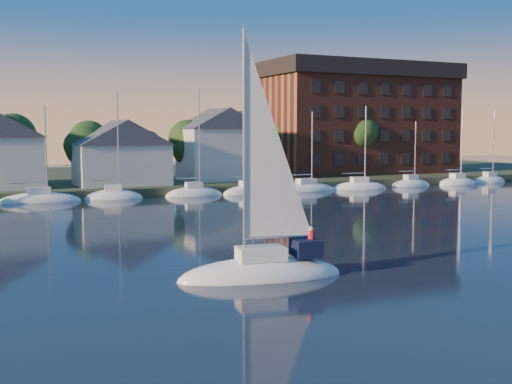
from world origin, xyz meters
TOP-DOWN VIEW (x-y plane):
  - ground at (0.00, 0.00)m, footprint 260.00×260.00m
  - shoreline_land at (0.00, 75.00)m, footprint 160.00×50.00m
  - wooden_dock at (0.00, 52.00)m, footprint 120.00×3.00m
  - clubhouse_centre at (-6.00, 57.00)m, footprint 11.55×8.40m
  - clubhouse_east at (8.00, 59.00)m, footprint 10.50×8.40m
  - condo_block at (34.00, 64.95)m, footprint 31.00×17.00m
  - tree_line at (2.00, 63.00)m, footprint 93.40×5.40m
  - moored_fleet at (4.00, 49.00)m, footprint 95.50×2.40m
  - hero_sailboat at (-10.15, 7.23)m, footprint 9.32×4.31m

SIDE VIEW (x-z plane):
  - ground at x=0.00m, z-range 0.00..0.00m
  - shoreline_land at x=0.00m, z-range -1.00..1.00m
  - wooden_dock at x=0.00m, z-range -0.50..0.50m
  - moored_fleet at x=4.00m, z-range -5.93..6.12m
  - hero_sailboat at x=-10.15m, z-range -6.42..7.59m
  - clubhouse_centre at x=-6.00m, z-range 1.09..9.17m
  - clubhouse_east at x=8.00m, z-range 1.10..10.90m
  - tree_line at x=2.00m, z-range 2.73..11.63m
  - condo_block at x=34.00m, z-range 1.09..18.49m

